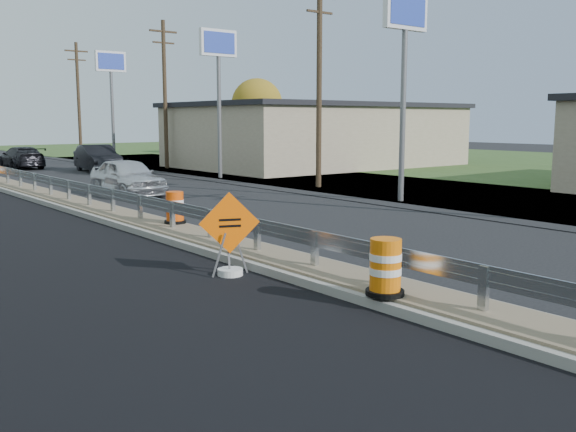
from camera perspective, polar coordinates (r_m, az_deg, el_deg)
ground at (r=16.34m, az=-6.85°, el=-2.67°), size 140.00×140.00×0.00m
grass_verge_far at (r=45.21m, az=19.81°, el=4.06°), size 40.00×120.00×0.03m
median at (r=23.43m, az=-17.21°, el=0.68°), size 1.60×55.00×0.23m
guardrail at (r=24.29m, az=-18.14°, el=2.37°), size 0.10×46.15×0.72m
retail_building_near at (r=44.69m, az=2.59°, el=7.26°), size 18.50×12.50×4.27m
pylon_sign_south at (r=25.41m, az=10.36°, el=15.91°), size 2.20×0.30×7.90m
pylon_sign_mid at (r=35.32m, az=-6.21°, el=13.89°), size 2.20×0.30×7.90m
pylon_sign_north at (r=47.69m, az=-15.47°, el=12.23°), size 2.20×0.30×7.90m
utility_pole_smid at (r=30.21m, az=2.79°, el=11.91°), size 1.90×0.26×9.40m
utility_pole_nmid at (r=42.63m, az=-10.89°, el=10.78°), size 1.90×0.26×9.40m
utility_pole_north at (r=56.32m, az=-18.13°, el=9.94°), size 1.90×0.26×9.40m
tree_far_yellow at (r=58.79m, az=-2.77°, el=9.88°), size 4.62×4.62×6.86m
caution_sign at (r=13.13m, az=-5.18°, el=-3.46°), size 1.17×0.52×1.73m
barrel_median_near at (r=10.94m, az=8.65°, el=-4.60°), size 0.66×0.66×0.97m
barrel_median_mid at (r=18.59m, az=-10.02°, el=0.70°), size 0.62×0.62×0.91m
barrel_shoulder_far at (r=44.83m, az=-15.42°, el=4.70°), size 0.56×0.56×0.82m
car_silver at (r=27.81m, az=-14.07°, el=3.39°), size 1.91×4.62×1.57m
car_dark_mid at (r=41.11m, az=-16.56°, el=4.94°), size 2.30×5.16×1.65m
car_dark_far at (r=45.64m, az=-22.65°, el=4.82°), size 2.04×4.94×1.43m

